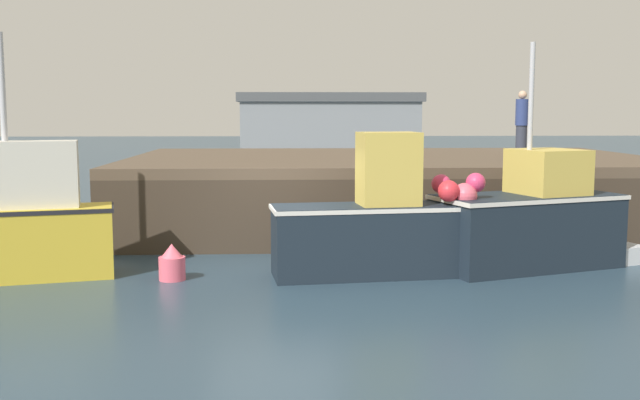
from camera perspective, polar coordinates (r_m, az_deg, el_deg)
name	(u,v)px	position (r m, az deg, el deg)	size (l,w,h in m)	color
ground	(273,273)	(14.71, -3.66, -5.71)	(120.00, 160.00, 0.10)	#283D4C
pier	(393,168)	(20.15, 5.69, 2.48)	(14.39, 8.89, 1.91)	brown
fishing_boat_near_left	(15,228)	(14.90, -22.58, -1.99)	(3.92, 1.88, 4.59)	gold
fishing_boat_near_right	(369,226)	(14.13, 3.86, -2.02)	(3.71, 1.61, 2.76)	#19232D
fishing_boat_mid	(528,220)	(15.46, 15.81, -1.52)	(4.10, 2.76, 4.51)	#19232D
rowboat	(604,256)	(16.28, 21.16, -4.08)	(1.98, 1.21, 0.41)	silver
dockworker	(522,125)	(20.18, 15.37, 5.66)	(0.34, 0.34, 1.79)	#2D3342
warehouse	(328,129)	(43.19, 0.64, 5.50)	(10.28, 6.69, 4.18)	gray
mooring_buoy_foreground	(172,264)	(14.12, -11.40, -4.86)	(0.50, 0.50, 0.69)	#EA5B70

